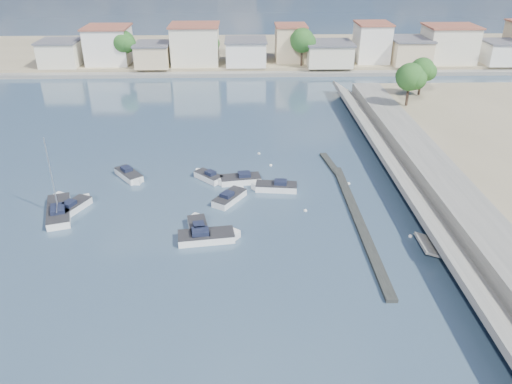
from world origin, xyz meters
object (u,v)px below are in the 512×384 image
motorboat_c (274,187)px  motorboat_d (238,180)px  sailboat (59,210)px  motorboat_g (130,176)px  motorboat_f (208,176)px  motorboat_a (198,228)px  motorboat_e (75,206)px  motorboat_b (231,197)px  motorboat_h (209,237)px

motorboat_c → motorboat_d: size_ratio=0.99×
motorboat_c → sailboat: size_ratio=0.61×
motorboat_g → sailboat: bearing=-125.1°
motorboat_f → motorboat_a: bearing=-91.2°
motorboat_e → sailboat: sailboat is taller
motorboat_e → motorboat_g: size_ratio=1.03×
motorboat_b → motorboat_h: same height
motorboat_e → sailboat: 1.65m
motorboat_g → motorboat_h: bearing=-53.6°
motorboat_d → motorboat_h: bearing=-102.5°
motorboat_c → motorboat_e: size_ratio=1.14×
motorboat_b → sailboat: size_ratio=0.53×
sailboat → motorboat_e: bearing=28.7°
motorboat_c → motorboat_h: 12.77m
motorboat_e → motorboat_f: (14.12, 7.12, -0.00)m
motorboat_a → motorboat_g: same height
motorboat_b → motorboat_g: 13.94m
motorboat_e → motorboat_g: 8.90m
motorboat_c → motorboat_g: same height
motorboat_b → motorboat_g: size_ratio=1.02×
motorboat_d → motorboat_h: size_ratio=0.88×
motorboat_a → motorboat_c: (8.25, 8.97, 0.00)m
motorboat_a → motorboat_g: bearing=126.5°
motorboat_a → motorboat_e: (-13.87, 4.97, -0.00)m
motorboat_c → motorboat_g: (-17.61, 3.67, 0.00)m
sailboat → motorboat_d: bearing=19.6°
motorboat_b → motorboat_e: same height
motorboat_c → motorboat_a: bearing=-132.6°
motorboat_f → motorboat_h: size_ratio=0.61×
motorboat_d → motorboat_f: bearing=164.6°
motorboat_c → motorboat_e: same height
motorboat_a → motorboat_f: same height
motorboat_c → motorboat_e: (-22.12, -4.00, -0.00)m
motorboat_f → motorboat_g: same height
motorboat_b → sailboat: 18.64m
motorboat_e → motorboat_f: size_ratio=1.25×
motorboat_b → motorboat_f: same height
motorboat_h → motorboat_f: bearing=94.0°
motorboat_c → motorboat_h: size_ratio=0.87×
motorboat_d → motorboat_g: same height
motorboat_g → sailboat: sailboat is taller
motorboat_b → motorboat_d: same height
motorboat_e → motorboat_g: (4.51, 7.67, 0.00)m
motorboat_c → motorboat_e: 22.48m
motorboat_a → sailboat: bearing=164.7°
motorboat_f → sailboat: sailboat is taller
motorboat_c → motorboat_f: bearing=158.7°
motorboat_b → motorboat_d: bearing=79.5°
motorboat_b → motorboat_g: same height
motorboat_a → motorboat_e: size_ratio=1.08×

